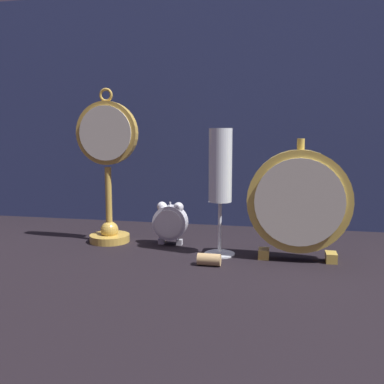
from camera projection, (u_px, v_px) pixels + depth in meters
ground_plane at (183, 260)px, 0.81m from camera, size 4.00×4.00×0.00m
fabric_backdrop_drape at (212, 110)px, 1.08m from camera, size 1.28×0.01×0.59m
pocket_watch_on_stand at (108, 168)px, 0.92m from camera, size 0.14×0.09×0.33m
alarm_clock_twin_bell at (170, 221)px, 0.91m from camera, size 0.07×0.03×0.09m
mantel_clock_silver at (299, 202)px, 0.79m from camera, size 0.19×0.04×0.23m
champagne_flute at (220, 174)px, 0.82m from camera, size 0.06×0.06×0.25m
wine_cork at (209, 260)px, 0.77m from camera, size 0.04×0.02×0.02m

